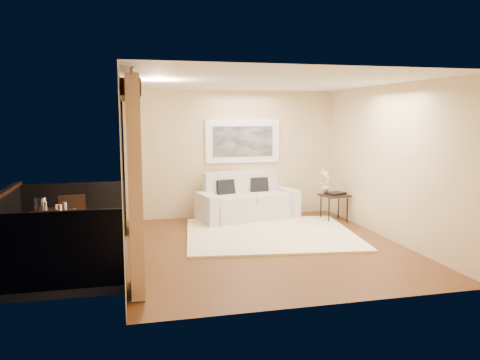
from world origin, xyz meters
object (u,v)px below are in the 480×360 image
object	(u,v)px
sofa	(246,203)
balcony_chair_far	(73,219)
orchid	(325,181)
balcony_chair_near	(43,242)
side_table	(334,197)
ice_bucket	(41,204)
bistro_table	(50,217)

from	to	relation	value
sofa	balcony_chair_far	size ratio (longest dim) A/B	2.37
orchid	sofa	bearing A→B (deg)	165.58
orchid	balcony_chair_near	world-z (taller)	orchid
side_table	orchid	xyz separation A→B (m)	(-0.14, 0.15, 0.32)
side_table	balcony_chair_near	world-z (taller)	balcony_chair_near
ice_bucket	balcony_chair_far	bearing A→B (deg)	25.31
orchid	side_table	bearing A→B (deg)	-48.54
bistro_table	balcony_chair_far	distance (m)	0.45
balcony_chair_near	ice_bucket	distance (m)	1.21
side_table	orchid	size ratio (longest dim) A/B	1.13
sofa	side_table	distance (m)	1.82
side_table	balcony_chair_far	xyz separation A→B (m)	(-5.00, -1.09, 0.04)
balcony_chair_far	ice_bucket	bearing A→B (deg)	16.03
side_table	balcony_chair_far	distance (m)	5.12
sofa	balcony_chair_far	xyz separation A→B (m)	(-3.27, -1.65, 0.18)
orchid	balcony_chair_near	bearing A→B (deg)	-153.00
side_table	bistro_table	xyz separation A→B (m)	(-5.29, -1.41, 0.16)
orchid	balcony_chair_far	size ratio (longest dim) A/B	0.57
sofa	ice_bucket	world-z (taller)	sofa
balcony_chair_far	ice_bucket	size ratio (longest dim) A/B	4.64
side_table	ice_bucket	xyz separation A→B (m)	(-5.43, -1.29, 0.34)
balcony_chair_far	balcony_chair_near	world-z (taller)	balcony_chair_far
side_table	balcony_chair_near	bearing A→B (deg)	-154.98
orchid	bistro_table	bearing A→B (deg)	-163.11
orchid	ice_bucket	bearing A→B (deg)	-164.76
balcony_chair_far	ice_bucket	xyz separation A→B (m)	(-0.42, -0.20, 0.30)
sofa	bistro_table	world-z (taller)	sofa
bistro_table	balcony_chair_far	bearing A→B (deg)	48.58
bistro_table	sofa	bearing A→B (deg)	29.03
sofa	side_table	size ratio (longest dim) A/B	3.72
balcony_chair_far	side_table	bearing A→B (deg)	-177.02
sofa	ice_bucket	distance (m)	4.16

